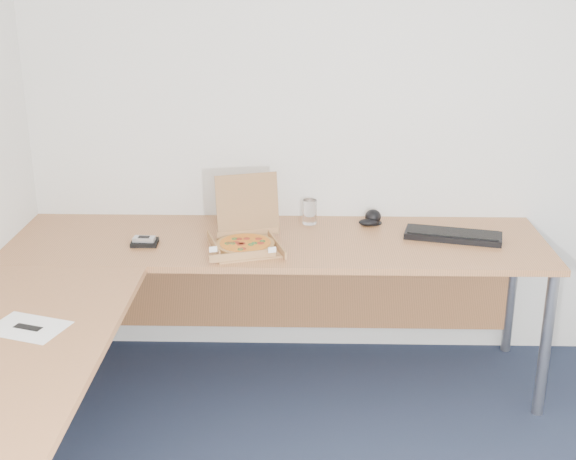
{
  "coord_description": "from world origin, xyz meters",
  "views": [
    {
      "loc": [
        -0.37,
        -1.95,
        1.97
      ],
      "look_at": [
        -0.45,
        1.28,
        0.82
      ],
      "focal_mm": 47.68,
      "sensor_mm": 36.0,
      "label": 1
    }
  ],
  "objects_px": {
    "pizza_box": "(246,240)",
    "drinking_glass": "(310,212)",
    "wallet": "(145,242)",
    "desk": "(197,281)",
    "keyboard": "(453,236)"
  },
  "relations": [
    {
      "from": "pizza_box",
      "to": "wallet",
      "type": "bearing_deg",
      "value": 158.9
    },
    {
      "from": "pizza_box",
      "to": "desk",
      "type": "bearing_deg",
      "value": -137.29
    },
    {
      "from": "drinking_glass",
      "to": "wallet",
      "type": "distance_m",
      "value": 0.82
    },
    {
      "from": "pizza_box",
      "to": "wallet",
      "type": "xyz_separation_m",
      "value": [
        -0.47,
        0.03,
        -0.03
      ]
    },
    {
      "from": "desk",
      "to": "keyboard",
      "type": "relative_size",
      "value": 5.62
    },
    {
      "from": "wallet",
      "to": "pizza_box",
      "type": "bearing_deg",
      "value": -5.99
    },
    {
      "from": "drinking_glass",
      "to": "wallet",
      "type": "relative_size",
      "value": 1.02
    },
    {
      "from": "desk",
      "to": "keyboard",
      "type": "distance_m",
      "value": 1.24
    },
    {
      "from": "drinking_glass",
      "to": "keyboard",
      "type": "bearing_deg",
      "value": -16.3
    },
    {
      "from": "pizza_box",
      "to": "drinking_glass",
      "type": "distance_m",
      "value": 0.45
    },
    {
      "from": "drinking_glass",
      "to": "pizza_box",
      "type": "bearing_deg",
      "value": -130.17
    },
    {
      "from": "desk",
      "to": "wallet",
      "type": "bearing_deg",
      "value": 129.71
    },
    {
      "from": "pizza_box",
      "to": "keyboard",
      "type": "height_order",
      "value": "pizza_box"
    },
    {
      "from": "wallet",
      "to": "desk",
      "type": "bearing_deg",
      "value": -52.32
    },
    {
      "from": "keyboard",
      "to": "wallet",
      "type": "bearing_deg",
      "value": -161.54
    }
  ]
}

